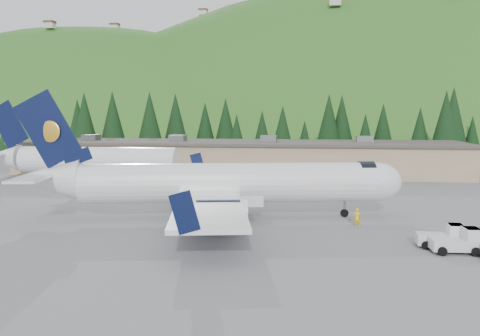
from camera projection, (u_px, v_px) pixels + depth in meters
name	position (u px, v px, depth m)	size (l,w,h in m)	color
ground	(230.00, 218.00, 48.62)	(600.00, 600.00, 0.00)	slate
airliner	(219.00, 185.00, 48.26)	(34.83, 32.90, 11.61)	white
second_airliner	(78.00, 159.00, 73.54)	(27.50, 11.00, 10.05)	white
baggage_tug_a	(460.00, 242.00, 36.24)	(3.36, 2.17, 1.74)	silver
baggage_tug_b	(444.00, 237.00, 37.76)	(3.20, 1.99, 1.69)	silver
terminal_building	(238.00, 157.00, 86.50)	(71.00, 17.00, 6.10)	#9E8266
ramp_worker	(357.00, 218.00, 44.59)	(0.59, 0.39, 1.62)	yellow
tree_line	(263.00, 125.00, 109.09)	(111.87, 18.80, 13.79)	black
hills	(412.00, 310.00, 253.31)	(614.00, 330.00, 300.00)	#225318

